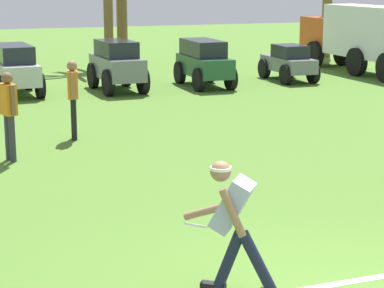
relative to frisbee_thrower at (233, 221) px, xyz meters
name	(u,v)px	position (x,y,z in m)	size (l,w,h in m)	color
field_line_paint	(310,288)	(0.81, -0.14, -0.79)	(21.54, 0.11, 0.01)	white
frisbee_thrower	(233,221)	(0.00, 0.00, 0.00)	(0.85, 0.88, 1.40)	#191E38
frisbee_in_flight	(196,225)	(-0.25, 0.43, -0.16)	(0.34, 0.34, 0.11)	white
teammate_near_sideline	(9,108)	(-1.52, 6.48, 0.15)	(0.29, 0.49, 1.56)	#33333D
teammate_midfield	(73,92)	(-0.15, 7.86, 0.15)	(0.25, 0.50, 1.56)	black
parked_car_slot_c	(15,68)	(-0.59, 13.98, -0.07)	(1.28, 2.45, 1.34)	#B7BABF
parked_car_slot_d	(117,64)	(2.16, 13.72, -0.05)	(1.29, 2.40, 1.40)	slate
parked_car_slot_e	(204,62)	(4.75, 13.73, -0.07)	(1.14, 2.40, 1.34)	#235133
parked_car_slot_f	(289,62)	(7.61, 13.99, -0.23)	(1.08, 2.20, 1.10)	slate
box_truck	(363,35)	(10.71, 14.86, 0.44)	(1.58, 5.94, 2.20)	#CC4C19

